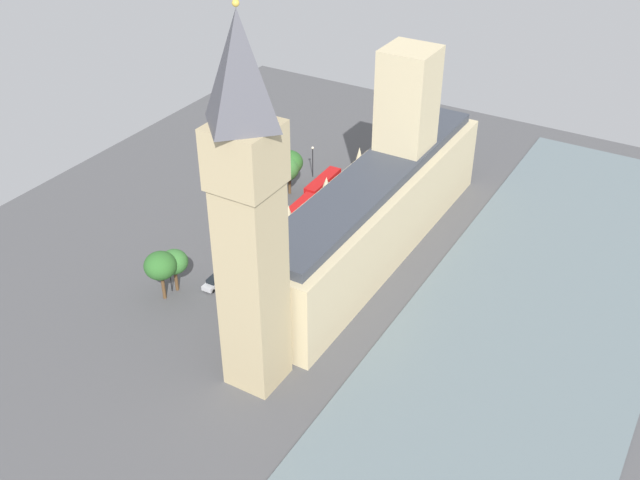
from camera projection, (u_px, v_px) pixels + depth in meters
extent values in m
plane|color=#4C4C4F|center=(361.00, 247.00, 131.76)|extent=(133.43, 133.43, 0.00)
cube|color=slate|center=(541.00, 304.00, 117.98)|extent=(36.39, 120.09, 0.25)
cube|color=#CCBA8E|center=(373.00, 217.00, 127.11)|extent=(12.59, 63.43, 13.85)
cube|color=#CCBA8E|center=(405.00, 140.00, 130.05)|extent=(8.58, 8.58, 33.10)
cube|color=#383D47|center=(375.00, 177.00, 122.88)|extent=(9.57, 60.89, 1.60)
cone|color=#CCBA8E|center=(414.00, 108.00, 145.68)|extent=(1.20, 1.20, 2.53)
cone|color=#CCBA8E|center=(389.00, 128.00, 137.35)|extent=(1.20, 1.20, 2.94)
cone|color=#CCBA8E|center=(359.00, 153.00, 129.30)|extent=(1.20, 1.20, 2.32)
cone|color=#CCBA8E|center=(326.00, 182.00, 121.22)|extent=(1.20, 1.20, 1.81)
cone|color=#CCBA8E|center=(289.00, 212.00, 112.86)|extent=(1.20, 1.20, 2.31)
cone|color=#CCBA8E|center=(245.00, 248.00, 104.70)|extent=(1.20, 1.20, 2.09)
cube|color=tan|center=(253.00, 289.00, 96.13)|extent=(6.89, 6.89, 30.62)
cube|color=tan|center=(245.00, 155.00, 85.61)|extent=(7.58, 7.58, 7.77)
cylinder|color=silver|center=(218.00, 148.00, 87.28)|extent=(0.25, 5.24, 5.24)
torus|color=black|center=(218.00, 148.00, 87.28)|extent=(0.24, 5.48, 5.48)
cylinder|color=silver|center=(264.00, 142.00, 88.44)|extent=(5.24, 0.25, 5.24)
torus|color=black|center=(264.00, 142.00, 88.44)|extent=(5.48, 0.24, 5.48)
pyramid|color=#4C4C54|center=(240.00, 68.00, 79.89)|extent=(7.58, 7.58, 13.08)
sphere|color=gold|center=(236.00, 3.00, 76.09)|extent=(0.80, 0.80, 0.80)
cube|color=#19472D|center=(363.00, 168.00, 155.50)|extent=(1.90, 4.08, 0.75)
cube|color=black|center=(362.00, 165.00, 154.97)|extent=(1.57, 2.29, 0.65)
cylinder|color=black|center=(362.00, 166.00, 157.00)|extent=(0.26, 0.68, 0.68)
cylinder|color=black|center=(369.00, 168.00, 156.31)|extent=(0.26, 0.68, 0.68)
cylinder|color=black|center=(356.00, 171.00, 155.11)|extent=(0.26, 0.68, 0.68)
cylinder|color=black|center=(363.00, 173.00, 154.42)|extent=(0.26, 0.68, 0.68)
cube|color=black|center=(348.00, 178.00, 151.53)|extent=(1.94, 4.64, 0.75)
cube|color=black|center=(349.00, 175.00, 151.31)|extent=(1.56, 2.62, 0.65)
cylinder|color=black|center=(349.00, 184.00, 150.35)|extent=(0.28, 0.69, 0.68)
cylinder|color=black|center=(342.00, 182.00, 150.95)|extent=(0.28, 0.69, 0.68)
cylinder|color=black|center=(355.00, 178.00, 152.51)|extent=(0.28, 0.69, 0.68)
cylinder|color=black|center=(348.00, 176.00, 153.11)|extent=(0.28, 0.69, 0.68)
cube|color=red|center=(323.00, 188.00, 144.34)|extent=(2.78, 10.56, 4.20)
cube|color=black|center=(323.00, 187.00, 144.29)|extent=(2.83, 10.16, 0.70)
cylinder|color=black|center=(327.00, 188.00, 148.64)|extent=(0.38, 1.11, 1.10)
cylinder|color=black|center=(337.00, 190.00, 147.71)|extent=(0.38, 1.11, 1.10)
cylinder|color=black|center=(308.00, 204.00, 143.27)|extent=(0.38, 1.11, 1.10)
cylinder|color=black|center=(319.00, 207.00, 142.34)|extent=(0.38, 1.11, 1.10)
cube|color=red|center=(298.00, 216.00, 135.63)|extent=(2.81, 10.57, 4.20)
cube|color=black|center=(298.00, 215.00, 135.59)|extent=(2.86, 10.17, 0.70)
cylinder|color=black|center=(303.00, 215.00, 139.94)|extent=(0.38, 1.11, 1.10)
cylinder|color=black|center=(314.00, 218.00, 139.01)|extent=(0.38, 1.11, 1.10)
cylinder|color=black|center=(283.00, 233.00, 134.56)|extent=(0.38, 1.11, 1.10)
cylinder|color=black|center=(294.00, 237.00, 133.63)|extent=(0.38, 1.11, 1.10)
cube|color=navy|center=(256.00, 258.00, 127.65)|extent=(2.04, 4.41, 0.75)
cube|color=black|center=(257.00, 254.00, 127.42)|extent=(1.64, 2.50, 0.65)
cylinder|color=black|center=(256.00, 265.00, 126.51)|extent=(0.29, 0.69, 0.68)
cylinder|color=black|center=(248.00, 263.00, 127.14)|extent=(0.29, 0.69, 0.68)
cylinder|color=black|center=(265.00, 257.00, 128.56)|extent=(0.29, 0.69, 0.68)
cylinder|color=black|center=(256.00, 255.00, 129.19)|extent=(0.29, 0.69, 0.68)
cube|color=#B7B7BC|center=(213.00, 283.00, 121.55)|extent=(1.98, 4.21, 0.75)
cube|color=black|center=(214.00, 279.00, 121.32)|extent=(1.63, 2.37, 0.65)
cylinder|color=black|center=(213.00, 291.00, 120.45)|extent=(0.27, 0.69, 0.68)
cylinder|color=black|center=(205.00, 288.00, 121.13)|extent=(0.27, 0.69, 0.68)
cylinder|color=black|center=(223.00, 282.00, 122.39)|extent=(0.27, 0.69, 0.68)
cylinder|color=black|center=(214.00, 280.00, 123.07)|extent=(0.27, 0.69, 0.68)
cylinder|color=maroon|center=(238.00, 311.00, 115.63)|extent=(0.67, 0.67, 1.43)
sphere|color=tan|center=(237.00, 306.00, 115.16)|extent=(0.28, 0.28, 0.28)
cube|color=maroon|center=(236.00, 311.00, 115.50)|extent=(0.32, 0.28, 0.26)
cylinder|color=black|center=(344.00, 213.00, 140.15)|extent=(0.63, 0.63, 1.41)
sphere|color=tan|center=(344.00, 209.00, 139.69)|extent=(0.27, 0.27, 0.27)
cube|color=maroon|center=(342.00, 213.00, 140.13)|extent=(0.23, 0.34, 0.25)
cylinder|color=gray|center=(255.00, 297.00, 118.56)|extent=(0.61, 0.61, 1.29)
sphere|color=#8C6647|center=(255.00, 293.00, 118.14)|extent=(0.25, 0.25, 0.25)
cube|color=#336B60|center=(254.00, 297.00, 118.46)|extent=(0.28, 0.28, 0.23)
cylinder|color=brown|center=(163.00, 287.00, 118.30)|extent=(0.56, 0.56, 4.40)
ellipsoid|color=#2D6628|center=(160.00, 266.00, 116.03)|extent=(5.18, 5.18, 4.40)
cylinder|color=brown|center=(290.00, 183.00, 146.61)|extent=(0.56, 0.56, 4.76)
ellipsoid|color=#2D6628|center=(289.00, 162.00, 144.18)|extent=(5.48, 5.48, 4.66)
cylinder|color=brown|center=(176.00, 280.00, 120.28)|extent=(0.56, 0.56, 3.82)
ellipsoid|color=#387533|center=(174.00, 262.00, 118.30)|extent=(4.59, 4.59, 3.90)
cylinder|color=brown|center=(284.00, 188.00, 145.63)|extent=(0.56, 0.56, 4.01)
ellipsoid|color=#387533|center=(283.00, 168.00, 143.23)|extent=(6.34, 6.34, 5.39)
cylinder|color=black|center=(170.00, 275.00, 119.28)|extent=(0.18, 0.18, 6.44)
sphere|color=#F2EAC6|center=(167.00, 257.00, 117.36)|extent=(0.56, 0.56, 0.56)
cylinder|color=black|center=(313.00, 163.00, 151.96)|extent=(0.18, 0.18, 6.27)
sphere|color=#F2EAC6|center=(313.00, 148.00, 150.09)|extent=(0.56, 0.56, 0.56)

